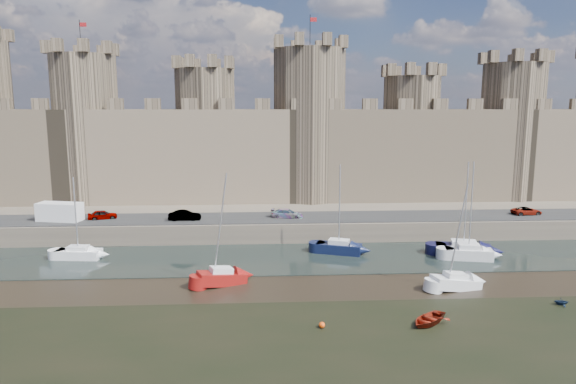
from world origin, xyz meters
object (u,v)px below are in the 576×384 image
(sailboat_2, at_px, (468,252))
(sailboat_4, at_px, (222,277))
(car_0, at_px, (103,215))
(sailboat_5, at_px, (456,281))
(sailboat_1, at_px, (339,247))
(car_2, at_px, (287,214))
(car_3, at_px, (527,211))
(van, at_px, (60,212))
(car_1, at_px, (185,216))
(sailboat_3, at_px, (463,249))
(sailboat_0, at_px, (78,253))

(sailboat_2, relative_size, sailboat_4, 1.01)
(car_0, distance_m, sailboat_5, 44.06)
(car_0, relative_size, sailboat_1, 0.35)
(sailboat_4, bearing_deg, car_2, 44.24)
(car_0, distance_m, car_3, 56.26)
(car_3, distance_m, sailboat_1, 28.11)
(van, relative_size, sailboat_2, 0.50)
(car_2, bearing_deg, car_3, -78.76)
(car_1, bearing_deg, sailboat_5, -125.68)
(car_1, bearing_deg, sailboat_4, -161.77)
(car_2, bearing_deg, sailboat_2, -108.90)
(sailboat_1, xyz_separation_m, sailboat_4, (-12.89, -9.69, -0.03))
(car_2, distance_m, van, 29.02)
(car_3, relative_size, sailboat_1, 0.38)
(car_1, xyz_separation_m, sailboat_5, (28.03, -19.53, -2.44))
(sailboat_2, bearing_deg, sailboat_4, -154.95)
(car_3, relative_size, van, 0.72)
(sailboat_3, bearing_deg, car_1, 179.70)
(car_2, relative_size, sailboat_0, 0.45)
(sailboat_4, bearing_deg, car_3, 0.91)
(sailboat_0, bearing_deg, car_0, 95.35)
(van, distance_m, sailboat_5, 48.28)
(sailboat_2, relative_size, sailboat_3, 1.02)
(car_0, height_order, car_3, car_0)
(car_2, xyz_separation_m, sailboat_5, (14.83, -20.35, -2.37))
(car_1, xyz_separation_m, car_3, (45.53, 0.96, -0.12))
(car_0, relative_size, van, 0.66)
(car_1, height_order, sailboat_3, sailboat_3)
(sailboat_1, distance_m, sailboat_5, 15.23)
(car_0, relative_size, car_1, 0.90)
(car_0, relative_size, sailboat_3, 0.34)
(car_1, bearing_deg, car_0, 82.35)
(sailboat_3, bearing_deg, car_3, 53.10)
(van, relative_size, sailboat_3, 0.51)
(sailboat_2, bearing_deg, car_2, 161.50)
(car_0, bearing_deg, sailboat_3, -119.47)
(car_3, height_order, sailboat_2, sailboat_2)
(sailboat_0, height_order, sailboat_1, sailboat_1)
(car_1, height_order, sailboat_1, sailboat_1)
(car_3, relative_size, sailboat_4, 0.36)
(car_1, bearing_deg, sailboat_1, -112.36)
(sailboat_4, bearing_deg, sailboat_2, -9.94)
(car_1, xyz_separation_m, sailboat_4, (5.90, -17.11, -2.38))
(sailboat_0, bearing_deg, sailboat_2, 2.42)
(van, bearing_deg, car_1, 10.64)
(car_2, distance_m, sailboat_1, 10.21)
(sailboat_2, bearing_deg, sailboat_1, 178.98)
(car_2, bearing_deg, car_1, 104.50)
(sailboat_1, height_order, sailboat_2, sailboat_2)
(sailboat_5, bearing_deg, sailboat_4, 161.87)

